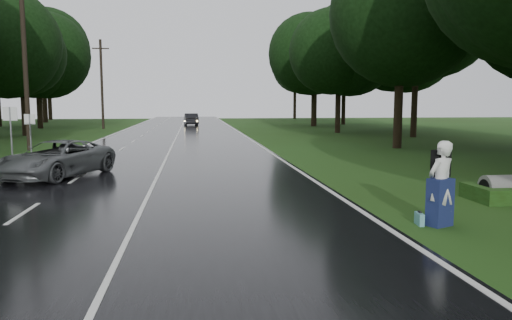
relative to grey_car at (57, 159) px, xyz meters
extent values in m
plane|color=#1F4113|center=(3.83, -8.42, -0.74)|extent=(160.00, 160.00, 0.00)
cube|color=black|center=(3.83, 11.58, -0.72)|extent=(12.00, 140.00, 0.04)
cube|color=silver|center=(3.83, 11.58, -0.70)|extent=(0.12, 140.00, 0.01)
imported|color=#4F5355|center=(0.00, 0.00, 0.00)|extent=(4.13, 5.57, 1.41)
imported|color=black|center=(4.96, 42.88, 0.05)|extent=(1.93, 4.69, 1.51)
imported|color=silver|center=(10.99, -8.88, 0.27)|extent=(0.87, 0.75, 2.02)
cube|color=#17214F|center=(10.99, -8.88, -0.18)|extent=(0.67, 0.58, 1.13)
cube|color=black|center=(11.11, -8.61, 0.71)|extent=(0.52, 0.41, 0.65)
cube|color=#5599A1|center=(10.55, -8.76, -0.60)|extent=(0.17, 0.42, 0.29)
cylinder|color=slate|center=(14.52, -6.29, -0.74)|extent=(1.53, 0.77, 0.77)
camera|label=1|loc=(5.24, -19.55, 2.16)|focal=34.30mm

